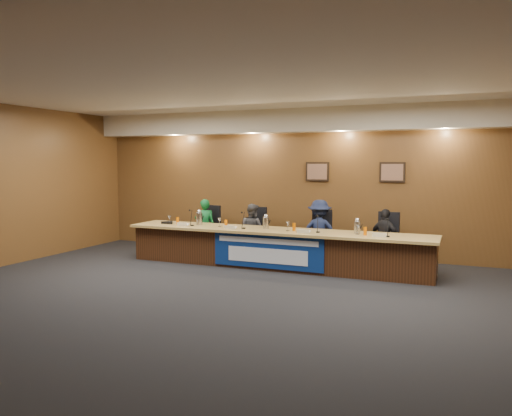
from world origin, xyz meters
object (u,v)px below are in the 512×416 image
(office_chair_a, at_px, (207,232))
(office_chair_b, at_px, (254,235))
(speakerphone, at_px, (169,223))
(carafe_right, at_px, (357,227))
(panelist_b, at_px, (252,231))
(carafe_left, at_px, (199,219))
(panelist_a, at_px, (205,226))
(carafe_mid, at_px, (266,223))
(panelist_d, at_px, (385,239))
(office_chair_c, at_px, (321,239))
(banner, at_px, (267,251))
(dais_body, at_px, (275,249))
(panelist_c, at_px, (319,232))
(office_chair_d, at_px, (386,243))

(office_chair_a, relative_size, office_chair_b, 1.00)
(speakerphone, bearing_deg, carafe_right, 1.17)
(panelist_b, relative_size, office_chair_a, 2.44)
(carafe_right, distance_m, speakerphone, 4.01)
(carafe_left, relative_size, speakerphone, 0.79)
(panelist_a, relative_size, carafe_mid, 5.52)
(panelist_d, bearing_deg, office_chair_c, 18.73)
(banner, relative_size, panelist_d, 1.90)
(office_chair_a, bearing_deg, office_chair_b, 10.52)
(office_chair_c, bearing_deg, banner, -127.31)
(office_chair_b, bearing_deg, panelist_d, -4.20)
(office_chair_a, distance_m, office_chair_c, 2.65)
(panelist_b, bearing_deg, dais_body, 159.18)
(panelist_a, xyz_separation_m, panelist_c, (2.65, 0.00, 0.03))
(banner, bearing_deg, panelist_c, 58.82)
(panelist_a, relative_size, office_chair_d, 2.58)
(panelist_a, relative_size, carafe_left, 4.91)
(banner, height_order, speakerphone, speakerphone)
(banner, height_order, carafe_right, carafe_right)
(office_chair_a, xyz_separation_m, carafe_right, (3.55, -0.79, 0.38))
(panelist_d, bearing_deg, panelist_b, 23.08)
(banner, height_order, panelist_b, panelist_b)
(banner, relative_size, office_chair_d, 4.58)
(panelist_a, height_order, panelist_b, panelist_a)
(panelist_d, distance_m, speakerphone, 4.48)
(speakerphone, bearing_deg, panelist_a, 59.88)
(panelist_c, bearing_deg, carafe_mid, 26.14)
(speakerphone, bearing_deg, office_chair_c, 15.79)
(office_chair_b, bearing_deg, carafe_left, -140.76)
(dais_body, height_order, office_chair_a, dais_body)
(office_chair_c, bearing_deg, office_chair_d, -8.22)
(office_chair_c, bearing_deg, carafe_mid, -147.04)
(dais_body, xyz_separation_m, carafe_left, (-1.70, 0.03, 0.53))
(office_chair_c, bearing_deg, panelist_b, 175.63)
(office_chair_b, relative_size, carafe_mid, 2.14)
(office_chair_c, distance_m, carafe_left, 2.56)
(carafe_mid, bearing_deg, carafe_left, -179.51)
(office_chair_c, bearing_deg, carafe_right, -49.49)
(office_chair_a, distance_m, office_chair_b, 1.16)
(dais_body, xyz_separation_m, office_chair_d, (2.01, 0.83, 0.13))
(office_chair_c, bearing_deg, dais_body, -138.07)
(panelist_b, height_order, speakerphone, panelist_b)
(carafe_right, bearing_deg, dais_body, -178.73)
(office_chair_a, xyz_separation_m, carafe_mid, (1.75, -0.79, 0.38))
(office_chair_a, relative_size, office_chair_c, 1.00)
(office_chair_b, bearing_deg, dais_body, -48.42)
(dais_body, relative_size, speakerphone, 18.75)
(office_chair_b, distance_m, speakerphone, 1.86)
(office_chair_a, height_order, office_chair_d, same)
(dais_body, relative_size, banner, 2.73)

